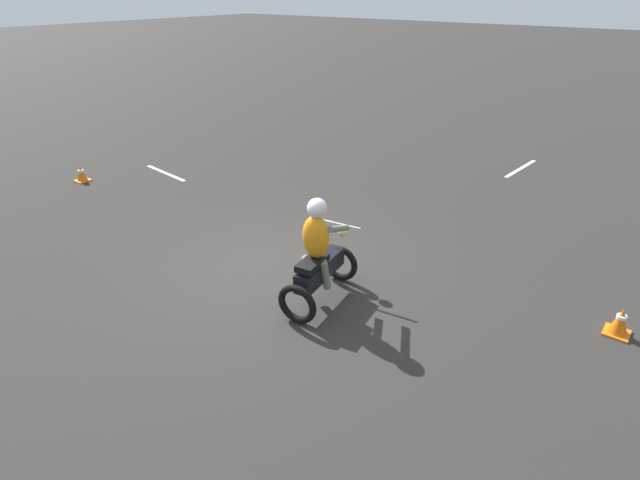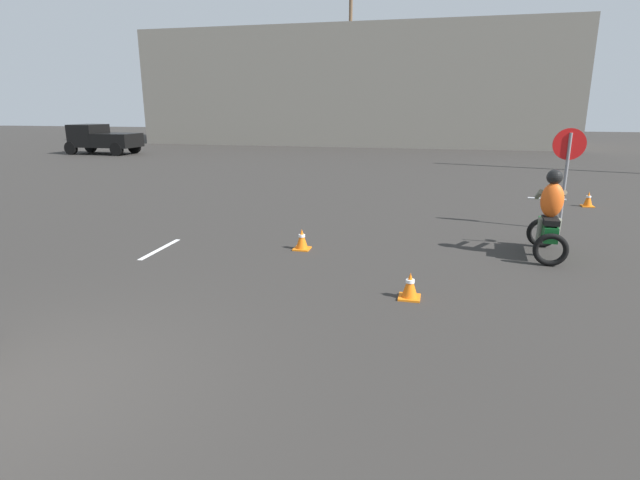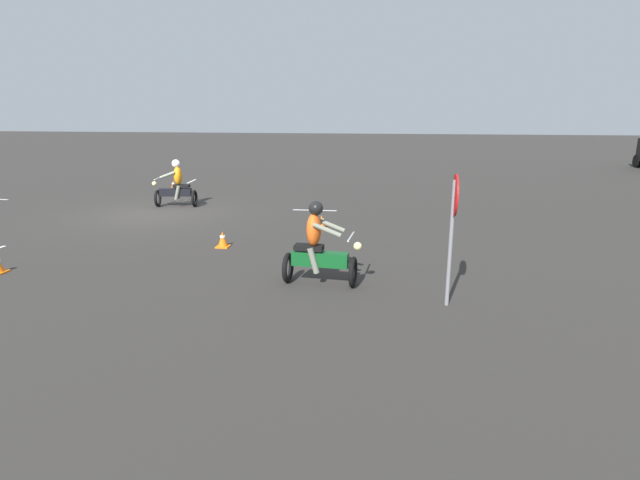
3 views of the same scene
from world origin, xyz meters
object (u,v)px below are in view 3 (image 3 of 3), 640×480
Objects in this scene: motorcycle_rider_background at (318,249)px; stop_sign at (454,214)px; traffic_cone_far_right at (173,185)px; traffic_cone_mid_left at (322,223)px; traffic_cone_mid_center at (223,240)px; motorcycle_rider_foreground at (176,186)px.

stop_sign reaches higher than motorcycle_rider_background.
motorcycle_rider_background reaches higher than traffic_cone_far_right.
traffic_cone_mid_center is at bearing -43.69° from traffic_cone_mid_left.
motorcycle_rider_background is at bearing 49.58° from traffic_cone_mid_center.
motorcycle_rider_foreground reaches higher than traffic_cone_mid_left.
motorcycle_rider_foreground is 4.09× the size of traffic_cone_far_right.
stop_sign is 5.66× the size of traffic_cone_far_right.
stop_sign is 5.72× the size of traffic_cone_mid_center.
motorcycle_rider_background is 3.68m from traffic_cone_mid_center.
traffic_cone_far_right is (-3.68, -1.82, -0.53)m from motorcycle_rider_foreground.
traffic_cone_mid_left is (2.70, 5.57, -0.52)m from motorcycle_rider_foreground.
motorcycle_rider_background is at bearing -148.24° from motorcycle_rider_foreground.
motorcycle_rider_background is 0.72× the size of stop_sign.
stop_sign is at bearing -141.56° from motorcycle_rider_foreground.
motorcycle_rider_background is at bearing 36.05° from traffic_cone_far_right.
motorcycle_rider_foreground is 0.72× the size of stop_sign.
stop_sign is at bearing 76.96° from motorcycle_rider_background.
motorcycle_rider_background is at bearing -106.83° from stop_sign.
motorcycle_rider_background is (7.32, 6.19, 0.00)m from motorcycle_rider_foreground.
traffic_cone_mid_center is 3.12m from traffic_cone_mid_left.
traffic_cone_mid_left is 9.76m from traffic_cone_far_right.
traffic_cone_mid_left is at bearing -150.52° from stop_sign.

